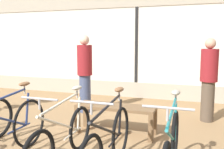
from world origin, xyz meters
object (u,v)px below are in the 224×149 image
at_px(customer_near_rack, 85,72).
at_px(customer_by_window, 209,78).
at_px(bicycle_center_left, 6,132).
at_px(bicycle_center, 63,138).
at_px(display_bench, 116,111).
at_px(bicycle_center_right, 108,144).

xyz_separation_m(customer_near_rack, customer_by_window, (2.66, 0.17, -0.05)).
bearing_deg(customer_by_window, bicycle_center_left, -134.24).
xyz_separation_m(bicycle_center_left, customer_by_window, (2.66, 2.73, 0.48)).
xyz_separation_m(bicycle_center_left, bicycle_center, (0.79, 0.15, -0.04)).
height_order(display_bench, customer_near_rack, customer_near_rack).
bearing_deg(customer_near_rack, display_bench, -45.17).
height_order(display_bench, customer_by_window, customer_by_window).
xyz_separation_m(display_bench, customer_by_window, (1.56, 1.28, 0.48)).
xyz_separation_m(bicycle_center, customer_near_rack, (-0.79, 2.40, 0.57)).
bearing_deg(display_bench, customer_near_rack, 134.83).
bearing_deg(customer_by_window, display_bench, -140.71).
relative_size(customer_near_rack, customer_by_window, 1.05).
bearing_deg(bicycle_center_left, bicycle_center, 10.99).
relative_size(bicycle_center_left, display_bench, 1.27).
relative_size(bicycle_center_left, bicycle_center, 1.04).
xyz_separation_m(display_bench, customer_near_rack, (-1.10, 1.11, 0.52)).
bearing_deg(display_bench, bicycle_center_left, -127.05).
bearing_deg(customer_by_window, bicycle_center, -126.01).
height_order(bicycle_center_left, display_bench, bicycle_center_left).
distance_m(bicycle_center_left, bicycle_center_right, 1.45).
relative_size(bicycle_center, bicycle_center_right, 0.96).
bearing_deg(bicycle_center, display_bench, 76.59).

